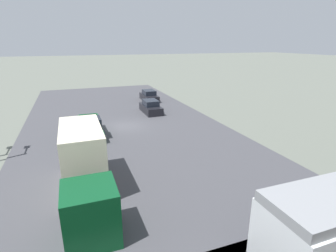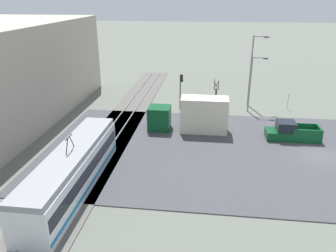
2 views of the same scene
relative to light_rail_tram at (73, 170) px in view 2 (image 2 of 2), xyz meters
name	(u,v)px [view 2 (image 2 of 2)]	position (x,y,z in m)	size (l,w,h in m)	color
ground_plane	(318,156)	(8.10, -20.43, -1.64)	(320.00, 320.00, 0.00)	#60665B
road_surface	(319,156)	(8.10, -20.43, -1.60)	(20.03, 51.79, 0.08)	#424247
rail_bed	(106,144)	(8.10, 0.00, -1.59)	(64.94, 4.40, 0.22)	#5B5954
light_rail_tram	(73,170)	(0.00, 0.00, 0.00)	(13.90, 2.78, 4.35)	white
box_truck	(193,116)	(12.71, -8.45, 0.18)	(2.33, 8.58, 3.78)	#0C4723
pickup_truck	(292,133)	(11.65, -18.67, -0.85)	(1.98, 5.36, 1.90)	#0C4723
traffic_light_pole	(181,87)	(20.12, -6.47, 1.36)	(0.28, 0.47, 4.58)	#47474C
street_tree	(216,96)	(20.76, -11.00, 0.13)	(0.94, 0.78, 3.90)	brown
street_lamp_near_crossing	(252,80)	(20.21, -15.35, 2.47)	(0.36, 1.95, 7.00)	gray
street_lamp_mid_block	(252,67)	(22.71, -15.54, 3.61)	(0.36, 1.95, 9.22)	gray
no_parking_sign	(288,99)	(21.68, -20.37, -0.30)	(0.32, 0.08, 2.20)	gray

